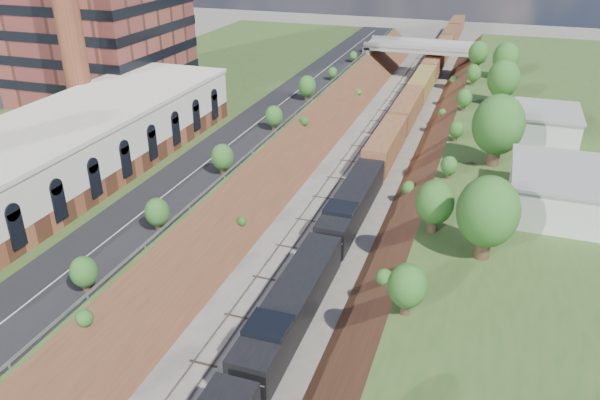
% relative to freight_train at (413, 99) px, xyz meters
% --- Properties ---
extents(platform_left, '(44.00, 180.00, 5.00)m').
position_rel_freight_train_xyz_m(platform_left, '(-35.60, -34.70, -0.23)').
color(platform_left, '#325422').
rests_on(platform_left, ground).
extents(embankment_left, '(10.00, 180.00, 10.00)m').
position_rel_freight_train_xyz_m(embankment_left, '(-13.60, -34.70, -2.73)').
color(embankment_left, brown).
rests_on(embankment_left, ground).
extents(embankment_right, '(10.00, 180.00, 10.00)m').
position_rel_freight_train_xyz_m(embankment_right, '(8.40, -34.70, -2.73)').
color(embankment_right, brown).
rests_on(embankment_right, ground).
extents(rail_left_track, '(1.58, 180.00, 0.18)m').
position_rel_freight_train_xyz_m(rail_left_track, '(-5.20, -34.70, -2.64)').
color(rail_left_track, gray).
rests_on(rail_left_track, ground).
extents(rail_right_track, '(1.58, 180.00, 0.18)m').
position_rel_freight_train_xyz_m(rail_right_track, '(0.00, -34.70, -2.64)').
color(rail_right_track, gray).
rests_on(rail_right_track, ground).
extents(road, '(8.00, 180.00, 0.10)m').
position_rel_freight_train_xyz_m(road, '(-18.10, -34.70, 2.32)').
color(road, black).
rests_on(road, platform_left).
extents(guardrail, '(0.10, 171.00, 0.70)m').
position_rel_freight_train_xyz_m(guardrail, '(-14.00, -34.90, 2.81)').
color(guardrail, '#99999E').
rests_on(guardrail, platform_left).
extents(commercial_building, '(14.30, 62.30, 7.00)m').
position_rel_freight_train_xyz_m(commercial_building, '(-30.60, -56.70, 5.77)').
color(commercial_building, brown).
rests_on(commercial_building, platform_left).
extents(overpass, '(24.50, 8.30, 7.40)m').
position_rel_freight_train_xyz_m(overpass, '(-2.60, 27.30, 2.18)').
color(overpass, gray).
rests_on(overpass, ground).
extents(white_building_near, '(9.00, 12.00, 4.00)m').
position_rel_freight_train_xyz_m(white_building_near, '(20.90, -42.70, 4.27)').
color(white_building_near, silver).
rests_on(white_building_near, platform_right).
extents(white_building_far, '(8.00, 10.00, 3.60)m').
position_rel_freight_train_xyz_m(white_building_far, '(20.40, -20.70, 4.07)').
color(white_building_far, silver).
rests_on(white_building_far, platform_right).
extents(tree_right_large, '(5.25, 5.25, 7.61)m').
position_rel_freight_train_xyz_m(tree_right_large, '(14.40, -54.70, 6.65)').
color(tree_right_large, '#473323').
rests_on(tree_right_large, platform_right).
extents(tree_left_crest, '(2.45, 2.45, 3.55)m').
position_rel_freight_train_xyz_m(tree_left_crest, '(-14.40, -74.70, 4.30)').
color(tree_left_crest, '#473323').
rests_on(tree_left_crest, platform_left).
extents(freight_train, '(3.23, 181.28, 4.78)m').
position_rel_freight_train_xyz_m(freight_train, '(0.00, 0.00, 0.00)').
color(freight_train, black).
rests_on(freight_train, ground).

